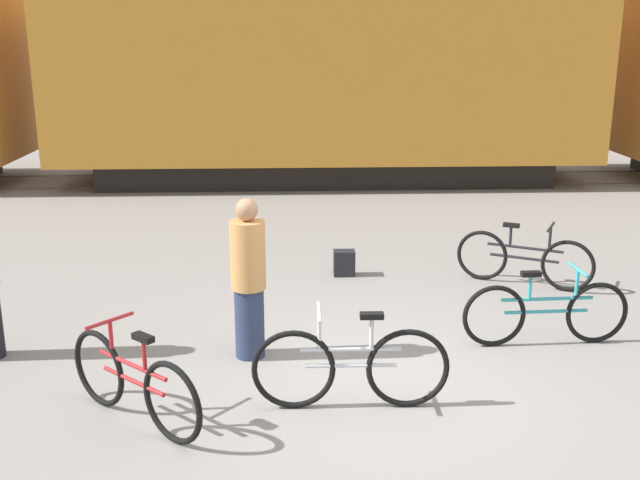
{
  "coord_description": "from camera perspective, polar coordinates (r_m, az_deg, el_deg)",
  "views": [
    {
      "loc": [
        -0.81,
        -6.2,
        3.13
      ],
      "look_at": [
        -0.49,
        1.08,
        1.1
      ],
      "focal_mm": 42.0,
      "sensor_mm": 36.0,
      "label": 1
    }
  ],
  "objects": [
    {
      "name": "bicycle_teal",
      "position": [
        8.05,
        16.84,
        -5.29
      ],
      "size": [
        1.75,
        0.46,
        0.82
      ],
      "color": "black",
      "rests_on": "ground_plane"
    },
    {
      "name": "bicycle_black",
      "position": [
        9.84,
        15.29,
        -1.39
      ],
      "size": [
        1.56,
        0.86,
        0.82
      ],
      "color": "black",
      "rests_on": "ground_plane"
    },
    {
      "name": "bicycle_maroon",
      "position": [
        6.41,
        -14.03,
        -10.47
      ],
      "size": [
        1.26,
        1.15,
        0.85
      ],
      "color": "black",
      "rests_on": "ground_plane"
    },
    {
      "name": "backpack",
      "position": [
        9.94,
        1.86,
        -1.76
      ],
      "size": [
        0.28,
        0.2,
        0.34
      ],
      "color": "black",
      "rests_on": "ground_plane"
    },
    {
      "name": "freight_train",
      "position": [
        16.18,
        0.36,
        14.32
      ],
      "size": [
        35.37,
        3.18,
        5.35
      ],
      "color": "black",
      "rests_on": "ground_plane"
    },
    {
      "name": "rail_near",
      "position": [
        15.78,
        0.47,
        4.14
      ],
      "size": [
        47.37,
        0.07,
        0.01
      ],
      "primitive_type": "cube",
      "color": "#4C4238",
      "rests_on": "ground_plane"
    },
    {
      "name": "person_in_tan",
      "position": [
        7.32,
        -5.47,
        -3.01
      ],
      "size": [
        0.34,
        0.34,
        1.61
      ],
      "rotation": [
        0.0,
        0.0,
        3.85
      ],
      "color": "#283351",
      "rests_on": "ground_plane"
    },
    {
      "name": "bicycle_silver",
      "position": [
        6.46,
        2.36,
        -9.63
      ],
      "size": [
        1.69,
        0.46,
        0.89
      ],
      "color": "black",
      "rests_on": "ground_plane"
    },
    {
      "name": "ground_plane",
      "position": [
        6.99,
        4.47,
        -11.07
      ],
      "size": [
        80.0,
        80.0,
        0.0
      ],
      "primitive_type": "plane",
      "color": "gray"
    },
    {
      "name": "rail_far",
      "position": [
        17.18,
        0.22,
        5.09
      ],
      "size": [
        47.37,
        0.07,
        0.01
      ],
      "primitive_type": "cube",
      "color": "#4C4238",
      "rests_on": "ground_plane"
    }
  ]
}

